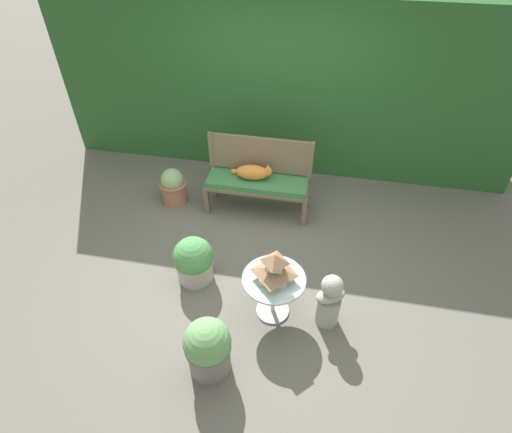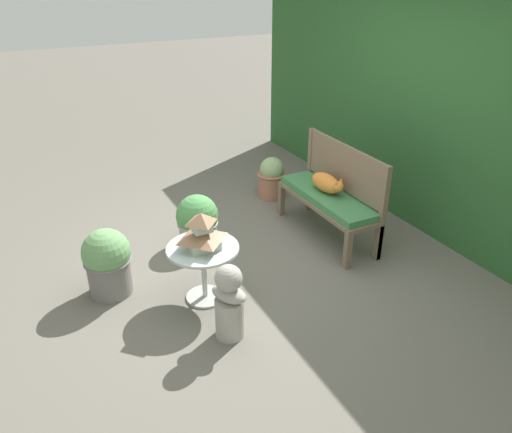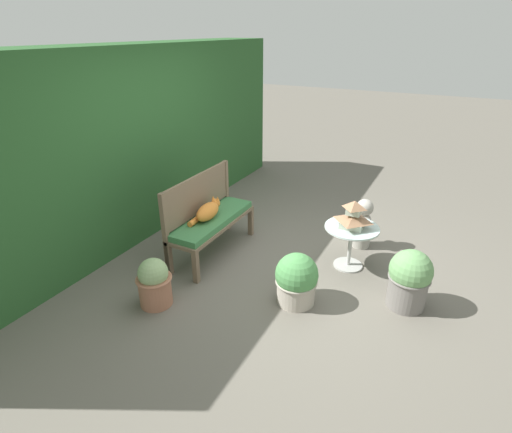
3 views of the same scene
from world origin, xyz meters
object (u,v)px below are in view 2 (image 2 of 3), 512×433
object	(u,v)px
cat	(327,183)
potted_plant_hedge_corner	(197,221)
pagoda_birdhouse	(202,233)
patio_table	(203,258)
garden_bust	(229,302)
potted_plant_table_far	(272,178)
potted_plant_bench_right	(108,262)
garden_bench	(327,201)

from	to	relation	value
cat	potted_plant_hedge_corner	size ratio (longest dim) A/B	0.98
pagoda_birdhouse	potted_plant_hedge_corner	xyz separation A→B (m)	(-0.91, 0.29, -0.39)
patio_table	garden_bust	bearing A→B (deg)	-0.91
potted_plant_table_far	potted_plant_bench_right	distance (m)	2.52
garden_bench	potted_plant_hedge_corner	xyz separation A→B (m)	(-0.45, -1.28, -0.15)
garden_bust	potted_plant_table_far	world-z (taller)	garden_bust
potted_plant_hedge_corner	cat	bearing A→B (deg)	73.29
garden_bench	potted_plant_table_far	world-z (taller)	potted_plant_table_far
potted_plant_table_far	garden_bust	bearing A→B (deg)	-35.79
potted_plant_hedge_corner	potted_plant_table_far	bearing A→B (deg)	118.75
potted_plant_table_far	potted_plant_bench_right	xyz separation A→B (m)	(1.14, -2.25, 0.06)
potted_plant_hedge_corner	potted_plant_bench_right	bearing A→B (deg)	-65.73
garden_bust	potted_plant_hedge_corner	size ratio (longest dim) A/B	1.18
pagoda_birdhouse	potted_plant_table_far	bearing A→B (deg)	136.09
patio_table	potted_plant_bench_right	xyz separation A→B (m)	(-0.46, -0.71, -0.09)
patio_table	potted_plant_table_far	world-z (taller)	same
patio_table	pagoda_birdhouse	size ratio (longest dim) A/B	1.84
patio_table	pagoda_birdhouse	world-z (taller)	pagoda_birdhouse
potted_plant_table_far	potted_plant_hedge_corner	xyz separation A→B (m)	(0.68, -1.24, 0.01)
patio_table	potted_plant_hedge_corner	world-z (taller)	potted_plant_hedge_corner
garden_bench	garden_bust	bearing A→B (deg)	-57.49
patio_table	potted_plant_bench_right	world-z (taller)	potted_plant_bench_right
potted_plant_table_far	potted_plant_hedge_corner	bearing A→B (deg)	-61.25
patio_table	pagoda_birdhouse	bearing A→B (deg)	0.00
pagoda_birdhouse	potted_plant_bench_right	distance (m)	0.91
garden_bench	patio_table	size ratio (longest dim) A/B	2.16
cat	potted_plant_bench_right	xyz separation A→B (m)	(0.06, -2.31, -0.27)
cat	potted_plant_bench_right	size ratio (longest dim) A/B	0.86
cat	patio_table	xyz separation A→B (m)	(0.52, -1.60, -0.18)
potted_plant_table_far	potted_plant_hedge_corner	world-z (taller)	potted_plant_hedge_corner
pagoda_birdhouse	patio_table	bearing A→B (deg)	180.00
garden_bench	potted_plant_bench_right	distance (m)	2.29
cat	pagoda_birdhouse	size ratio (longest dim) A/B	1.60
cat	garden_bench	bearing A→B (deg)	-23.70
garden_bust	pagoda_birdhouse	bearing A→B (deg)	149.81
garden_bench	potted_plant_bench_right	xyz separation A→B (m)	(0.00, -2.29, -0.09)
cat	garden_bust	world-z (taller)	cat
garden_bench	potted_plant_bench_right	world-z (taller)	potted_plant_bench_right
potted_plant_table_far	potted_plant_bench_right	world-z (taller)	potted_plant_bench_right
patio_table	potted_plant_table_far	xyz separation A→B (m)	(-1.60, 1.54, -0.15)
garden_bench	garden_bust	world-z (taller)	garden_bust
pagoda_birdhouse	potted_plant_hedge_corner	world-z (taller)	pagoda_birdhouse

